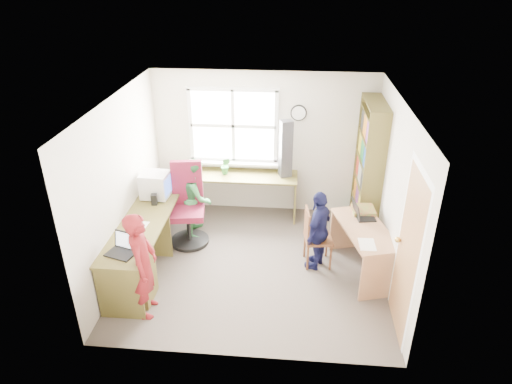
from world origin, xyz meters
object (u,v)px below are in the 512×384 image
l_desk (157,245)px  swivel_chair (188,209)px  crt_monitor (155,185)px  person_red (143,265)px  bookshelf (368,171)px  laptop_left (123,248)px  potted_plant (226,166)px  person_green (197,197)px  wooden_chair (314,235)px  laptop_right (361,213)px  right_desk (364,240)px  cd_tower (286,149)px  person_navy (319,230)px

l_desk → swivel_chair: swivel_chair is taller
crt_monitor → person_red: 1.65m
crt_monitor → swivel_chair: bearing=9.3°
bookshelf → swivel_chair: size_ratio=1.66×
laptop_left → bookshelf: bearing=50.8°
l_desk → laptop_left: (-0.21, -0.61, 0.35)m
swivel_chair → laptop_left: (-0.45, -1.48, 0.26)m
potted_plant → person_green: (-0.37, -0.60, -0.27)m
wooden_chair → laptop_right: 0.73m
swivel_chair → person_green: bearing=61.6°
wooden_chair → potted_plant: bearing=130.5°
right_desk → crt_monitor: bearing=154.4°
person_green → swivel_chair: bearing=157.3°
right_desk → person_red: person_red is taller
person_green → cd_tower: bearing=-67.9°
right_desk → bookshelf: size_ratio=0.63×
potted_plant → person_red: (-0.63, -2.49, -0.20)m
laptop_right → person_red: (-2.70, -1.37, -0.07)m
l_desk → swivel_chair: 0.91m
right_desk → laptop_right: bearing=79.7°
person_red → person_green: size_ratio=1.11×
wooden_chair → cd_tower: 1.60m
l_desk → laptop_left: bearing=-108.8°
wooden_chair → crt_monitor: bearing=162.8°
crt_monitor → person_red: (0.28, -1.60, -0.25)m
cd_tower → person_red: bearing=-141.6°
laptop_right → person_navy: person_navy is taller
person_red → person_navy: (2.12, 1.13, -0.10)m
swivel_chair → person_red: bearing=-104.5°
potted_plant → crt_monitor: bearing=-135.6°
crt_monitor → potted_plant: (0.91, 0.89, -0.05)m
crt_monitor → laptop_right: size_ratio=1.08×
swivel_chair → wooden_chair: swivel_chair is taller
l_desk → right_desk: 2.82m
person_red → person_green: bearing=-14.3°
laptop_right → person_green: 2.50m
l_desk → crt_monitor: size_ratio=7.05×
cd_tower → bookshelf: bearing=-31.2°
bookshelf → person_navy: bearing=-124.5°
cd_tower → laptop_right: bearing=-65.6°
laptop_left → crt_monitor: bearing=107.6°
swivel_chair → person_green: size_ratio=1.01×
bookshelf → wooden_chair: size_ratio=2.42×
wooden_chair → cd_tower: (-0.46, 1.34, 0.75)m
crt_monitor → potted_plant: 1.28m
swivel_chair → person_navy: bearing=-23.4°
person_green → person_navy: 2.01m
l_desk → person_green: bearing=73.4°
bookshelf → swivel_chair: 2.82m
l_desk → laptop_left: size_ratio=7.27×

